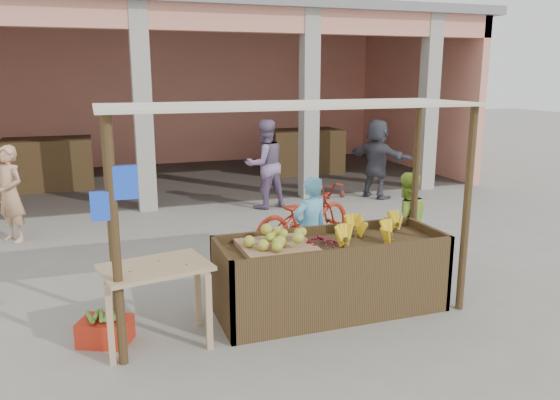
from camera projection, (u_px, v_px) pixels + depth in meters
name	position (u px, v px, depth m)	size (l,w,h in m)	color
ground	(290.00, 316.00, 6.20)	(60.00, 60.00, 0.00)	gray
market_building	(172.00, 73.00, 13.82)	(14.40, 6.40, 4.20)	#EC937B
fruit_stall	(331.00, 278.00, 6.26)	(2.60, 0.95, 0.80)	#4D391F
stall_awning	(287.00, 142.00, 5.80)	(4.09, 1.35, 2.39)	#4D391F
banana_heap	(369.00, 231.00, 6.37)	(0.99, 0.54, 0.18)	yellow
melon_tray	(276.00, 241.00, 6.00)	(0.80, 0.69, 0.21)	#9D7451
berry_heap	(319.00, 241.00, 6.06)	(0.49, 0.40, 0.16)	maroon
side_table	(156.00, 279.00, 5.43)	(1.15, 0.88, 0.84)	tan
papaya_pile	(155.00, 256.00, 5.38)	(0.69, 0.40, 0.20)	#519932
red_crate	(105.00, 331.00, 5.56)	(0.50, 0.36, 0.26)	red
plantain_bundle	(104.00, 316.00, 5.52)	(0.37, 0.26, 0.07)	#50812E
produce_sacks	(335.00, 185.00, 12.00)	(0.82, 0.51, 0.62)	maroon
vendor_blue	(310.00, 227.00, 7.05)	(0.57, 0.42, 1.51)	#62BFEC
vendor_green	(406.00, 220.00, 7.44)	(0.71, 0.41, 1.48)	#9ECA3E
motorcycle	(303.00, 216.00, 8.45)	(2.05, 0.71, 1.07)	#A92815
shopper_d	(377.00, 157.00, 11.94)	(1.70, 0.70, 1.84)	#43434F
shopper_e	(10.00, 192.00, 8.81)	(0.61, 0.46, 1.65)	tan
shopper_f	(265.00, 160.00, 11.01)	(0.96, 0.55, 1.97)	slate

